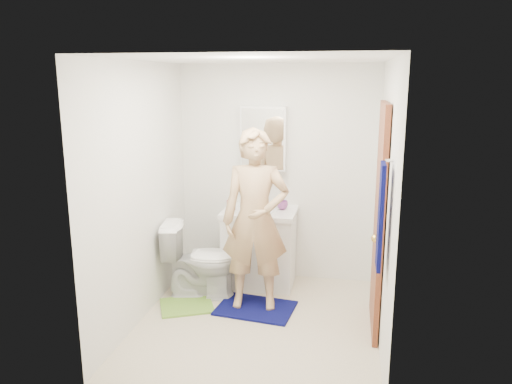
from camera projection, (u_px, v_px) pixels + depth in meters
The scene contains 22 objects.
floor at pixel (258, 324), 4.69m from camera, with size 2.20×2.40×0.02m, color beige.
ceiling at pixel (258, 58), 4.15m from camera, with size 2.20×2.40×0.02m, color white.
wall_back at pixel (278, 174), 5.58m from camera, with size 2.20×0.02×2.40m, color silver.
wall_front at pixel (223, 242), 3.26m from camera, with size 2.20×0.02×2.40m, color silver.
wall_left at pixel (140, 194), 4.62m from camera, with size 0.02×2.40×2.40m, color silver.
wall_right at pixel (386, 205), 4.21m from camera, with size 0.02×2.40×2.40m, color silver.
vanity_cabinet at pixel (260, 249), 5.50m from camera, with size 0.75×0.55×0.80m, color white.
countertop at pixel (260, 212), 5.41m from camera, with size 0.79×0.59×0.05m, color white.
sink_basin at pixel (260, 211), 5.40m from camera, with size 0.40×0.40×0.03m, color white.
faucet at pixel (263, 201), 5.56m from camera, with size 0.03×0.03×0.12m, color silver.
medicine_cabinet at pixel (263, 138), 5.45m from camera, with size 0.50×0.12×0.70m, color white.
mirror_panel at pixel (262, 139), 5.39m from camera, with size 0.46×0.01×0.66m, color white.
door at pixel (379, 220), 4.41m from camera, with size 0.05×0.80×2.05m, color brown.
door_knob at pixel (375, 239), 4.12m from camera, with size 0.07×0.07×0.07m, color gold.
towel at pixel (381, 217), 3.67m from camera, with size 0.03×0.24×0.80m, color #080A4B.
towel_hook at pixel (390, 161), 3.57m from camera, with size 0.02×0.02×0.06m, color silver.
toilet at pixel (202, 260), 5.18m from camera, with size 0.45×0.78×0.80m, color white.
bath_mat at pixel (256, 308), 4.96m from camera, with size 0.74×0.53×0.02m, color #080A4B.
green_rug at pixel (187, 306), 5.01m from camera, with size 0.51×0.43×0.02m, color #72A838.
soap_dispenser at pixel (231, 203), 5.37m from camera, with size 0.08×0.08×0.17m, color #B5545E.
toothbrush_cup at pixel (282, 205), 5.41m from camera, with size 0.12×0.12×0.10m, color #8D4291.
man at pixel (255, 220), 4.81m from camera, with size 0.65×0.42×1.77m, color tan.
Camera 1 is at (0.79, -4.22, 2.25)m, focal length 35.00 mm.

